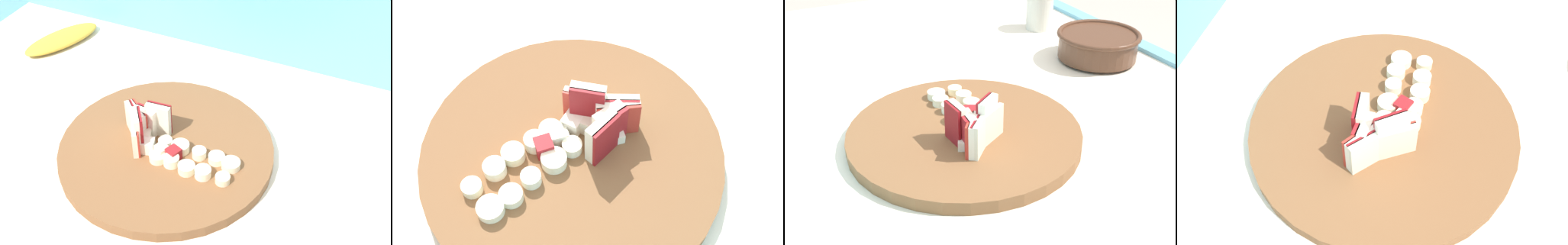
% 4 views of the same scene
% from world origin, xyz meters
% --- Properties ---
extents(cutting_board, '(0.35, 0.35, 0.02)m').
position_xyz_m(cutting_board, '(-0.11, 0.09, 0.94)').
color(cutting_board, brown).
rests_on(cutting_board, tiled_countertop).
extents(apple_wedge_fan, '(0.08, 0.08, 0.07)m').
position_xyz_m(apple_wedge_fan, '(-0.16, 0.10, 0.98)').
color(apple_wedge_fan, '#B22D23').
rests_on(apple_wedge_fan, cutting_board).
extents(apple_dice_pile, '(0.10, 0.07, 0.02)m').
position_xyz_m(apple_dice_pile, '(-0.13, 0.08, 0.96)').
color(apple_dice_pile, beige).
rests_on(apple_dice_pile, cutting_board).
extents(banana_slice_rows, '(0.14, 0.07, 0.02)m').
position_xyz_m(banana_slice_rows, '(-0.06, 0.08, 0.96)').
color(banana_slice_rows, '#F4EAC6').
rests_on(banana_slice_rows, cutting_board).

